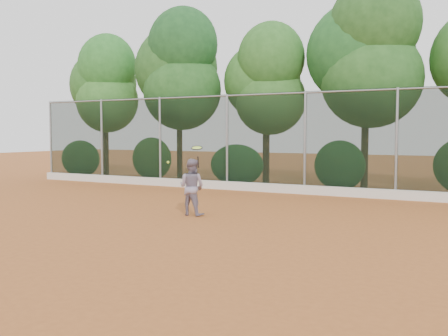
% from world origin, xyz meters
% --- Properties ---
extents(ground, '(80.00, 80.00, 0.00)m').
position_xyz_m(ground, '(0.00, 0.00, 0.00)').
color(ground, '#A35826').
rests_on(ground, ground).
extents(concrete_curb, '(24.00, 0.20, 0.30)m').
position_xyz_m(concrete_curb, '(0.00, 6.82, 0.15)').
color(concrete_curb, silver).
rests_on(concrete_curb, ground).
extents(tennis_player, '(0.70, 0.55, 1.43)m').
position_xyz_m(tennis_player, '(-1.07, 1.28, 0.72)').
color(tennis_player, gray).
rests_on(tennis_player, ground).
extents(chainlink_fence, '(24.09, 0.09, 3.50)m').
position_xyz_m(chainlink_fence, '(-0.00, 7.00, 1.86)').
color(chainlink_fence, black).
rests_on(chainlink_fence, ground).
extents(foliage_backdrop, '(23.70, 3.63, 7.55)m').
position_xyz_m(foliage_backdrop, '(-0.55, 8.98, 4.40)').
color(foliage_backdrop, '#422C19').
rests_on(foliage_backdrop, ground).
extents(tennis_racket, '(0.37, 0.37, 0.54)m').
position_xyz_m(tennis_racket, '(-0.81, 1.12, 1.67)').
color(tennis_racket, black).
rests_on(tennis_racket, ground).
extents(tennis_ball_in_flight, '(0.07, 0.07, 0.07)m').
position_xyz_m(tennis_ball_in_flight, '(-1.84, 1.38, 1.32)').
color(tennis_ball_in_flight, '#C7EA35').
rests_on(tennis_ball_in_flight, ground).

